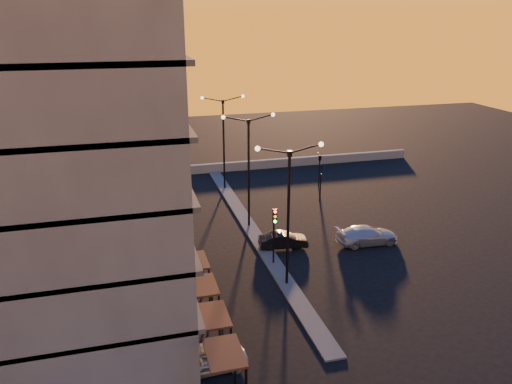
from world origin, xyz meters
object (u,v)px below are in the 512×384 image
object	(u,v)px
car_hatchback	(207,358)
traffic_light_main	(274,227)
streetlamp_mid	(249,162)
car_wagon	(367,235)
car_sedan	(283,240)

from	to	relation	value
car_hatchback	traffic_light_main	bearing A→B (deg)	-35.87
traffic_light_main	car_hatchback	xyz separation A→B (m)	(-6.50, -9.81, -2.18)
streetlamp_mid	car_hatchback	world-z (taller)	streetlamp_mid
traffic_light_main	car_wagon	size ratio (longest dim) A/B	0.88
traffic_light_main	car_sedan	xyz separation A→B (m)	(1.50, 2.48, -2.28)
car_wagon	car_sedan	bearing A→B (deg)	83.15
traffic_light_main	car_wagon	bearing A→B (deg)	10.49
car_hatchback	car_sedan	size ratio (longest dim) A/B	1.11
car_hatchback	car_sedan	distance (m)	14.67
car_wagon	traffic_light_main	bearing A→B (deg)	102.36
streetlamp_mid	car_hatchback	distance (m)	18.79
car_sedan	car_wagon	size ratio (longest dim) A/B	0.77
car_sedan	car_wagon	bearing A→B (deg)	-92.18
car_hatchback	car_wagon	xyz separation A→B (m)	(14.50, 11.30, -0.00)
traffic_light_main	car_hatchback	size ratio (longest dim) A/B	1.03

